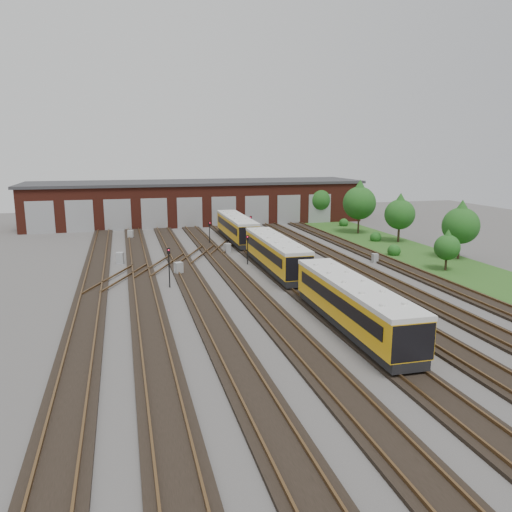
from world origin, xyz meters
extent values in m
plane|color=#454240|center=(0.00, 0.00, 0.00)|extent=(120.00, 120.00, 0.00)
cube|color=black|center=(-14.00, 0.00, 0.09)|extent=(2.40, 70.00, 0.18)
cube|color=brown|center=(-14.72, 0.00, 0.26)|extent=(0.10, 70.00, 0.15)
cube|color=brown|center=(-13.28, 0.00, 0.26)|extent=(0.10, 70.00, 0.15)
cube|color=black|center=(-10.00, 0.00, 0.09)|extent=(2.40, 70.00, 0.18)
cube|color=brown|center=(-10.72, 0.00, 0.26)|extent=(0.10, 70.00, 0.15)
cube|color=brown|center=(-9.28, 0.00, 0.26)|extent=(0.10, 70.00, 0.15)
cube|color=black|center=(-6.00, 0.00, 0.09)|extent=(2.40, 70.00, 0.18)
cube|color=brown|center=(-6.72, 0.00, 0.26)|extent=(0.10, 70.00, 0.15)
cube|color=brown|center=(-5.28, 0.00, 0.26)|extent=(0.10, 70.00, 0.15)
cube|color=black|center=(-2.00, 0.00, 0.09)|extent=(2.40, 70.00, 0.18)
cube|color=brown|center=(-2.72, 0.00, 0.26)|extent=(0.10, 70.00, 0.15)
cube|color=brown|center=(-1.28, 0.00, 0.26)|extent=(0.10, 70.00, 0.15)
cube|color=black|center=(2.00, 0.00, 0.09)|extent=(2.40, 70.00, 0.18)
cube|color=brown|center=(1.28, 0.00, 0.26)|extent=(0.10, 70.00, 0.15)
cube|color=brown|center=(2.72, 0.00, 0.26)|extent=(0.10, 70.00, 0.15)
cube|color=black|center=(6.00, 0.00, 0.09)|extent=(2.40, 70.00, 0.18)
cube|color=brown|center=(5.28, 0.00, 0.26)|extent=(0.10, 70.00, 0.15)
cube|color=brown|center=(6.72, 0.00, 0.26)|extent=(0.10, 70.00, 0.15)
cube|color=black|center=(10.00, 0.00, 0.09)|extent=(2.40, 70.00, 0.18)
cube|color=brown|center=(9.28, 0.00, 0.26)|extent=(0.10, 70.00, 0.15)
cube|color=brown|center=(10.72, 0.00, 0.26)|extent=(0.10, 70.00, 0.15)
cube|color=black|center=(14.00, 0.00, 0.09)|extent=(2.40, 70.00, 0.18)
cube|color=brown|center=(13.28, 0.00, 0.26)|extent=(0.10, 70.00, 0.15)
cube|color=brown|center=(14.72, 0.00, 0.26)|extent=(0.10, 70.00, 0.15)
cube|color=brown|center=(-8.00, 10.00, 0.26)|extent=(5.40, 9.62, 0.15)
cube|color=brown|center=(-4.00, 14.00, 0.26)|extent=(5.40, 9.62, 0.15)
cube|color=brown|center=(0.00, 18.00, 0.26)|extent=(5.40, 9.62, 0.15)
cube|color=brown|center=(-12.00, 6.00, 0.26)|extent=(5.40, 9.62, 0.15)
cube|color=brown|center=(4.00, 22.00, 0.26)|extent=(5.40, 9.62, 0.15)
cube|color=#561F15|center=(0.00, 40.00, 3.00)|extent=(50.00, 12.00, 6.00)
cube|color=#313134|center=(0.00, 40.00, 6.15)|extent=(51.00, 12.50, 0.40)
cube|color=#96979B|center=(-22.00, 33.98, 2.20)|extent=(3.60, 0.12, 4.40)
cube|color=#96979B|center=(-17.00, 33.98, 2.20)|extent=(3.60, 0.12, 4.40)
cube|color=#96979B|center=(-12.00, 33.98, 2.20)|extent=(3.60, 0.12, 4.40)
cube|color=#96979B|center=(-7.00, 33.98, 2.20)|extent=(3.60, 0.12, 4.40)
cube|color=#96979B|center=(-2.00, 33.98, 2.20)|extent=(3.60, 0.12, 4.40)
cube|color=#96979B|center=(3.00, 33.98, 2.20)|extent=(3.60, 0.12, 4.40)
cube|color=#96979B|center=(8.00, 33.98, 2.20)|extent=(3.60, 0.12, 4.40)
cube|color=#96979B|center=(13.00, 33.98, 2.20)|extent=(3.60, 0.12, 4.40)
cube|color=#96979B|center=(18.00, 33.98, 2.20)|extent=(3.60, 0.12, 4.40)
cube|color=#24521B|center=(19.00, 10.00, 0.03)|extent=(8.00, 55.00, 0.05)
cube|color=black|center=(2.00, -10.69, 0.60)|extent=(2.35, 13.70, 0.55)
cube|color=#DBA60B|center=(2.00, -10.69, 1.88)|extent=(2.62, 13.71, 2.00)
cube|color=silver|center=(2.00, -10.69, 3.02)|extent=(2.71, 13.71, 0.27)
cube|color=black|center=(0.80, -10.66, 2.11)|extent=(0.28, 12.03, 0.77)
cube|color=black|center=(3.20, -10.71, 2.11)|extent=(0.28, 12.03, 0.77)
cube|color=black|center=(2.00, 5.31, 0.60)|extent=(2.35, 13.70, 0.55)
cube|color=#DBA60B|center=(2.00, 5.31, 1.88)|extent=(2.62, 13.71, 2.00)
cube|color=silver|center=(2.00, 5.31, 3.02)|extent=(2.71, 13.71, 0.27)
cube|color=black|center=(0.80, 5.34, 2.11)|extent=(0.28, 12.03, 0.77)
cube|color=black|center=(3.20, 5.29, 2.11)|extent=(0.28, 12.03, 0.77)
cube|color=black|center=(2.00, 21.31, 0.60)|extent=(2.35, 13.70, 0.55)
cube|color=#DBA60B|center=(2.00, 21.31, 1.88)|extent=(2.62, 13.71, 2.00)
cube|color=silver|center=(2.00, 21.31, 3.02)|extent=(2.71, 13.71, 0.27)
cube|color=black|center=(0.80, 21.34, 2.11)|extent=(0.28, 12.03, 0.77)
cube|color=black|center=(3.20, 21.29, 2.11)|extent=(0.28, 12.03, 0.77)
cylinder|color=black|center=(-7.91, 2.47, 1.40)|extent=(0.10, 0.10, 2.79)
cube|color=black|center=(-7.91, 2.47, 3.04)|extent=(0.25, 0.15, 0.49)
sphere|color=red|center=(-7.91, 2.38, 3.14)|extent=(0.12, 0.12, 0.12)
cylinder|color=black|center=(-1.49, 20.41, 1.14)|extent=(0.09, 0.09, 2.27)
cube|color=black|center=(-1.49, 20.41, 2.50)|extent=(0.27, 0.22, 0.46)
sphere|color=red|center=(-1.49, 20.31, 2.60)|extent=(0.11, 0.11, 0.11)
cylinder|color=black|center=(3.83, 21.43, 1.30)|extent=(0.10, 0.10, 2.60)
cube|color=black|center=(3.83, 21.43, 2.85)|extent=(0.29, 0.24, 0.51)
sphere|color=red|center=(3.83, 21.33, 2.96)|extent=(0.12, 0.12, 0.12)
cylinder|color=black|center=(0.29, 9.00, 1.21)|extent=(0.09, 0.09, 2.42)
cube|color=black|center=(0.29, 9.00, 2.65)|extent=(0.26, 0.19, 0.47)
sphere|color=red|center=(0.29, 8.91, 2.75)|extent=(0.11, 0.11, 0.11)
cube|color=#939698|center=(-11.80, 12.54, 0.57)|extent=(0.80, 0.72, 1.14)
cube|color=#939698|center=(-10.49, 26.96, 0.55)|extent=(0.79, 0.72, 1.10)
cube|color=#939698|center=(-6.72, 6.58, 0.57)|extent=(0.84, 0.77, 1.14)
cube|color=#939698|center=(-0.50, 14.89, 0.54)|extent=(0.79, 0.73, 1.07)
cube|color=#939698|center=(12.74, 6.41, 0.46)|extent=(0.58, 0.49, 0.91)
cylinder|color=#312216|center=(18.22, 35.00, 0.95)|extent=(0.26, 0.26, 1.90)
sphere|color=#1B4714|center=(18.22, 35.00, 3.49)|extent=(3.70, 3.70, 3.70)
cone|color=#1B4714|center=(18.22, 35.00, 4.81)|extent=(3.17, 3.17, 2.64)
cylinder|color=#312216|center=(20.96, 15.90, 0.93)|extent=(0.27, 0.27, 1.87)
sphere|color=#1B4714|center=(20.96, 15.90, 3.42)|extent=(3.63, 3.63, 3.63)
cone|color=#1B4714|center=(20.96, 15.90, 4.72)|extent=(3.11, 3.11, 2.59)
cylinder|color=#312216|center=(19.19, 23.11, 1.12)|extent=(0.24, 0.24, 2.25)
sphere|color=#1B4714|center=(19.19, 23.11, 4.12)|extent=(4.37, 4.37, 4.37)
cone|color=#1B4714|center=(19.19, 23.11, 5.68)|extent=(3.74, 3.74, 3.12)
cylinder|color=#312216|center=(17.43, 1.62, 0.61)|extent=(0.21, 0.21, 1.21)
sphere|color=#1B4714|center=(17.43, 1.62, 2.22)|extent=(2.36, 2.36, 2.36)
cone|color=#1B4714|center=(17.43, 1.62, 3.06)|extent=(2.02, 2.02, 1.68)
cylinder|color=#312216|center=(21.76, 5.61, 0.95)|extent=(0.24, 0.24, 1.91)
sphere|color=#1B4714|center=(21.76, 5.61, 3.49)|extent=(3.71, 3.71, 3.71)
cone|color=#1B4714|center=(21.76, 5.61, 4.82)|extent=(3.18, 3.18, 2.65)
sphere|color=#1B4714|center=(16.43, 9.11, 0.69)|extent=(1.39, 1.39, 1.39)
sphere|color=#1B4714|center=(18.64, 17.26, 0.69)|extent=(1.37, 1.37, 1.37)
sphere|color=#1B4714|center=(20.21, 29.89, 0.67)|extent=(1.34, 1.34, 1.34)
camera|label=1|loc=(-11.31, -37.36, 10.96)|focal=35.00mm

